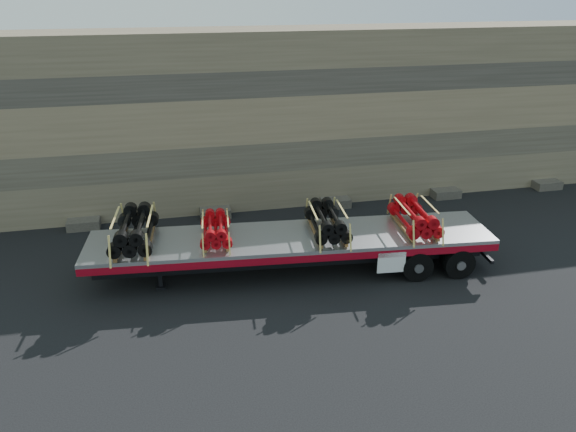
% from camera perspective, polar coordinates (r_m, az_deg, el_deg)
% --- Properties ---
extents(ground, '(120.00, 120.00, 0.00)m').
position_cam_1_polar(ground, '(18.89, 3.25, -4.74)').
color(ground, black).
rests_on(ground, ground).
extents(rock_wall, '(44.00, 3.00, 7.00)m').
position_cam_1_polar(rock_wall, '(23.64, -0.91, 10.06)').
color(rock_wall, '#7A6B54').
rests_on(rock_wall, ground).
extents(trailer, '(12.92, 3.60, 1.27)m').
position_cam_1_polar(trailer, '(18.04, 0.34, -3.83)').
color(trailer, '#B7BABF').
rests_on(trailer, ground).
extents(bundle_front, '(1.48, 2.61, 0.89)m').
position_cam_1_polar(bundle_front, '(17.63, -15.36, -1.48)').
color(bundle_front, black).
rests_on(bundle_front, trailer).
extents(bundle_midfront, '(1.11, 1.96, 0.67)m').
position_cam_1_polar(bundle_midfront, '(17.49, -7.35, -1.41)').
color(bundle_midfront, '#AC090F').
rests_on(bundle_midfront, trailer).
extents(bundle_midrear, '(1.33, 2.34, 0.80)m').
position_cam_1_polar(bundle_midrear, '(17.78, 4.01, -0.62)').
color(bundle_midrear, black).
rests_on(bundle_midrear, trailer).
extents(bundle_rear, '(1.33, 2.35, 0.80)m').
position_cam_1_polar(bundle_rear, '(18.54, 12.74, -0.13)').
color(bundle_rear, '#AC090F').
rests_on(bundle_rear, trailer).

